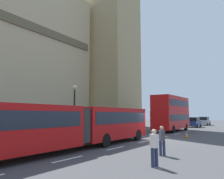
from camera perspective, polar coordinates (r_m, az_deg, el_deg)
The scene contains 11 objects.
ground_plane at distance 21.46m, azimuth 10.58°, elevation -12.76°, with size 160.00×160.00×0.00m, color #424244.
lane_centre_marking at distance 19.86m, azimuth 8.47°, elevation -13.29°, with size 29.80×0.16×0.01m.
articulated_bus at distance 15.32m, azimuth -9.79°, elevation -8.75°, with size 17.08×2.54×2.90m.
double_decker_bus at distance 32.54m, azimuth 15.27°, elevation -5.71°, with size 9.19×2.54×4.90m.
sedan_lead at distance 44.25m, azimuth 20.63°, elevation -8.01°, with size 4.40×1.86×1.85m.
sedan_trailing at distance 53.35m, azimuth 22.98°, elevation -7.60°, with size 4.40×1.86×1.85m.
traffic_cone_west at distance 18.43m, azimuth 12.44°, elevation -12.87°, with size 0.36×0.36×0.58m.
traffic_cone_middle at distance 23.88m, azimuth 18.95°, elevation -11.19°, with size 0.36×0.36×0.58m.
street_lamp at distance 21.78m, azimuth -9.81°, elevation -4.63°, with size 0.44×0.44×5.27m.
pedestrian_near_cones at distance 10.45m, azimuth 10.99°, elevation -14.38°, with size 0.42×0.47×1.69m.
pedestrian_by_kerb at distance 13.29m, azimuth 12.94°, elevation -12.63°, with size 0.46×0.43×1.69m.
Camera 1 is at (-19.50, -8.63, 2.36)m, focal length 35.00 mm.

